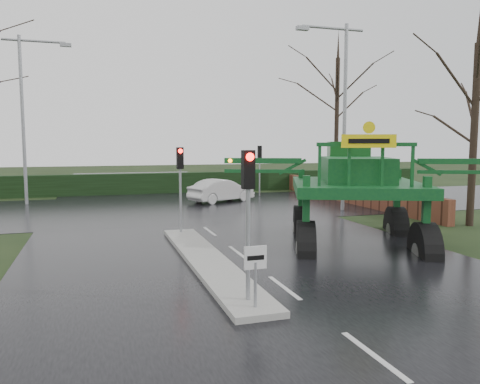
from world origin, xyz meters
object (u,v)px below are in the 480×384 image
object	(u,v)px
keep_left_sign	(255,266)
street_light_right	(340,100)
white_sedan	(222,202)
traffic_signal_far	(260,159)
crop_sprayer	(306,176)
street_light_left_far	(28,104)
traffic_signal_mid	(180,171)
traffic_signal_near	(248,193)

from	to	relation	value
keep_left_sign	street_light_right	world-z (taller)	street_light_right
keep_left_sign	white_sedan	bearing A→B (deg)	77.04
traffic_signal_far	crop_sprayer	distance (m)	16.85
traffic_signal_far	street_light_left_far	world-z (taller)	street_light_left_far
traffic_signal_mid	street_light_left_far	xyz separation A→B (m)	(-6.89, 12.51, 3.40)
traffic_signal_near	street_light_left_far	distance (m)	22.37
street_light_left_far	crop_sprayer	size ratio (longest dim) A/B	1.10
traffic_signal_far	street_light_left_far	xyz separation A→B (m)	(-14.69, -0.01, 3.40)
traffic_signal_mid	white_sedan	xyz separation A→B (m)	(4.38, 10.04, -2.59)
keep_left_sign	traffic_signal_mid	distance (m)	9.12
street_light_right	white_sedan	distance (m)	9.63
traffic_signal_near	traffic_signal_mid	bearing A→B (deg)	90.00
street_light_right	street_light_left_far	size ratio (longest dim) A/B	1.00
traffic_signal_far	crop_sprayer	bearing A→B (deg)	75.65
keep_left_sign	street_light_right	bearing A→B (deg)	54.88
white_sedan	street_light_right	bearing A→B (deg)	-161.92
street_light_right	street_light_left_far	xyz separation A→B (m)	(-16.39, 8.00, 0.00)
traffic_signal_mid	street_light_right	xyz separation A→B (m)	(9.49, 4.51, 3.40)
white_sedan	traffic_signal_near	bearing A→B (deg)	142.02
crop_sprayer	white_sedan	world-z (taller)	crop_sprayer
traffic_signal_near	traffic_signal_far	world-z (taller)	same
street_light_right	crop_sprayer	distance (m)	10.73
street_light_left_far	keep_left_sign	bearing A→B (deg)	-72.22
traffic_signal_mid	crop_sprayer	world-z (taller)	crop_sprayer
traffic_signal_far	white_sedan	world-z (taller)	traffic_signal_far
street_light_left_far	white_sedan	size ratio (longest dim) A/B	2.31
street_light_left_far	traffic_signal_mid	bearing A→B (deg)	-61.14
traffic_signal_far	street_light_left_far	distance (m)	15.08
traffic_signal_near	crop_sprayer	xyz separation A→B (m)	(3.62, 4.69, -0.01)
keep_left_sign	traffic_signal_mid	bearing A→B (deg)	90.00
street_light_left_far	traffic_signal_far	bearing A→B (deg)	0.03
traffic_signal_far	crop_sprayer	world-z (taller)	crop_sprayer
traffic_signal_mid	traffic_signal_far	bearing A→B (deg)	58.07
keep_left_sign	traffic_signal_far	size ratio (longest dim) A/B	0.38
white_sedan	traffic_signal_far	bearing A→B (deg)	-78.78
street_light_left_far	traffic_signal_near	bearing A→B (deg)	-71.83
keep_left_sign	street_light_right	xyz separation A→B (m)	(9.49, 13.50, 4.93)
traffic_signal_mid	traffic_signal_far	size ratio (longest dim) A/B	1.00
street_light_left_far	white_sedan	world-z (taller)	street_light_left_far
traffic_signal_near	white_sedan	size ratio (longest dim) A/B	0.81
street_light_right	crop_sprayer	size ratio (longest dim) A/B	1.10
traffic_signal_far	keep_left_sign	bearing A→B (deg)	70.07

